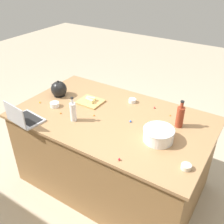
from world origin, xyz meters
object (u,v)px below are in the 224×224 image
object	(u,v)px
bottle_soy	(180,116)
kettle	(59,89)
cutting_board	(90,102)
ramekin_wide	(186,167)
laptop	(23,118)
butter_stick_right	(89,100)
ramekin_medium	(55,105)
butter_stick_left	(91,99)
bottle_vinegar	(73,111)
mixing_bowl_large	(159,134)
ramekin_small	(132,101)

from	to	relation	value
bottle_soy	kettle	distance (m)	1.37
cutting_board	ramekin_wide	world-z (taller)	ramekin_wide
laptop	butter_stick_right	bearing A→B (deg)	-116.31
butter_stick_right	ramekin_wide	bearing A→B (deg)	161.29
cutting_board	butter_stick_right	xyz separation A→B (m)	(-0.00, 0.02, 0.03)
kettle	laptop	bearing A→B (deg)	98.39
ramekin_medium	butter_stick_left	bearing A→B (deg)	-131.20
ramekin_medium	bottle_vinegar	bearing A→B (deg)	164.18
mixing_bowl_large	bottle_vinegar	size ratio (longest dim) A/B	1.08
laptop	bottle_soy	distance (m)	1.48
cutting_board	ramekin_small	world-z (taller)	ramekin_small
ramekin_small	kettle	bearing A→B (deg)	21.44
bottle_soy	butter_stick_left	distance (m)	0.98
bottle_vinegar	butter_stick_left	distance (m)	0.41
bottle_soy	ramekin_medium	xyz separation A→B (m)	(1.24, 0.35, -0.08)
kettle	butter_stick_left	world-z (taller)	kettle
ramekin_medium	ramekin_wide	bearing A→B (deg)	173.82
cutting_board	ramekin_small	xyz separation A→B (m)	(-0.38, -0.25, 0.01)
butter_stick_left	butter_stick_right	distance (m)	0.05
kettle	butter_stick_right	xyz separation A→B (m)	(-0.40, -0.03, -0.04)
mixing_bowl_large	butter_stick_left	xyz separation A→B (m)	(0.90, -0.24, -0.03)
bottle_vinegar	bottle_soy	world-z (taller)	bottle_soy
ramekin_medium	ramekin_wide	size ratio (longest dim) A/B	1.23
bottle_vinegar	butter_stick_right	xyz separation A→B (m)	(0.07, -0.35, -0.06)
ramekin_medium	laptop	bearing A→B (deg)	83.53
kettle	bottle_soy	bearing A→B (deg)	-174.27
mixing_bowl_large	kettle	size ratio (longest dim) A/B	1.27
cutting_board	butter_stick_right	bearing A→B (deg)	96.40
kettle	ramekin_wide	bearing A→B (deg)	166.86
cutting_board	bottle_soy	bearing A→B (deg)	-175.26
bottle_soy	butter_stick_left	xyz separation A→B (m)	(0.98, 0.06, -0.07)
bottle_soy	butter_stick_right	bearing A→B (deg)	6.07
ramekin_small	bottle_soy	bearing A→B (deg)	163.91
ramekin_medium	ramekin_wide	world-z (taller)	ramekin_medium
mixing_bowl_large	butter_stick_left	size ratio (longest dim) A/B	2.46
kettle	butter_stick_right	bearing A→B (deg)	-175.11
bottle_soy	cutting_board	bearing A→B (deg)	4.74
bottle_vinegar	cutting_board	xyz separation A→B (m)	(0.07, -0.37, -0.09)
bottle_vinegar	cutting_board	world-z (taller)	bottle_vinegar
ramekin_wide	kettle	bearing A→B (deg)	-13.14
laptop	kettle	size ratio (longest dim) A/B	1.56
bottle_soy	ramekin_medium	size ratio (longest dim) A/B	2.83
kettle	ramekin_small	xyz separation A→B (m)	(-0.78, -0.31, -0.06)
butter_stick_right	ramekin_wide	distance (m)	1.28
ramekin_small	ramekin_medium	world-z (taller)	ramekin_medium
bottle_soy	butter_stick_right	distance (m)	0.98
kettle	ramekin_medium	bearing A→B (deg)	121.24
ramekin_small	ramekin_wide	bearing A→B (deg)	140.59
bottle_soy	ramekin_small	distance (m)	0.62
bottle_vinegar	ramekin_wide	xyz separation A→B (m)	(-1.14, 0.06, -0.08)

